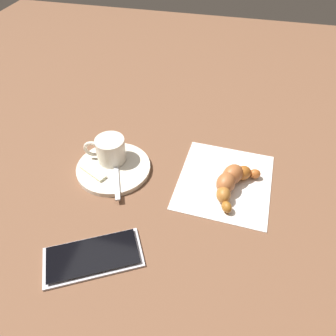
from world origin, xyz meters
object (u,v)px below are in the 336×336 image
object	(u,v)px
cell_phone	(93,256)
espresso_cup	(109,150)
sugar_packet	(93,172)
napkin	(224,182)
teaspoon	(116,168)
saucer	(114,168)
croissant	(231,181)

from	to	relation	value
cell_phone	espresso_cup	bearing A→B (deg)	-76.99
sugar_packet	napkin	world-z (taller)	sugar_packet
teaspoon	cell_phone	bearing A→B (deg)	98.90
saucer	espresso_cup	xyz separation A→B (m)	(0.01, -0.02, 0.03)
saucer	sugar_packet	xyz separation A→B (m)	(0.03, 0.03, 0.01)
espresso_cup	teaspoon	distance (m)	0.04
teaspoon	napkin	world-z (taller)	teaspoon
teaspoon	cell_phone	world-z (taller)	teaspoon
saucer	espresso_cup	world-z (taller)	espresso_cup
cell_phone	croissant	bearing A→B (deg)	-134.69
espresso_cup	saucer	bearing A→B (deg)	123.94
napkin	cell_phone	world-z (taller)	cell_phone
sugar_packet	napkin	distance (m)	0.26
espresso_cup	sugar_packet	xyz separation A→B (m)	(0.02, 0.04, -0.02)
cell_phone	sugar_packet	bearing A→B (deg)	-67.41
espresso_cup	napkin	distance (m)	0.24
teaspoon	sugar_packet	size ratio (longest dim) A/B	1.92
saucer	teaspoon	size ratio (longest dim) A/B	1.24
saucer	napkin	bearing A→B (deg)	-176.12
sugar_packet	cell_phone	xyz separation A→B (m)	(-0.07, 0.17, -0.01)
saucer	croissant	bearing A→B (deg)	-179.40
espresso_cup	napkin	size ratio (longest dim) A/B	0.43
napkin	croissant	size ratio (longest dim) A/B	1.63
cell_phone	teaspoon	bearing A→B (deg)	-81.10
saucer	napkin	distance (m)	0.22
espresso_cup	cell_phone	world-z (taller)	espresso_cup
sugar_packet	espresso_cup	bearing A→B (deg)	91.48
espresso_cup	napkin	xyz separation A→B (m)	(-0.23, 0.00, -0.03)
croissant	teaspoon	bearing A→B (deg)	2.29
saucer	napkin	xyz separation A→B (m)	(-0.22, -0.02, -0.00)
espresso_cup	croissant	world-z (taller)	espresso_cup
sugar_packet	napkin	size ratio (longest dim) A/B	0.32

